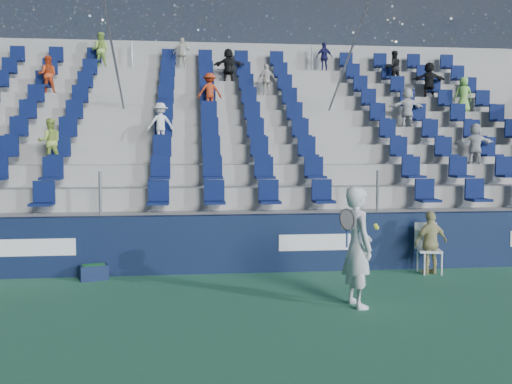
# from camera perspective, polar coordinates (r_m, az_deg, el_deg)

# --- Properties ---
(ground) EXTENTS (70.00, 70.00, 0.00)m
(ground) POSITION_cam_1_polar(r_m,az_deg,el_deg) (9.02, 0.77, -12.10)
(ground) COLOR #31734E
(ground) RESTS_ON ground
(sponsor_wall) EXTENTS (24.00, 0.32, 1.20)m
(sponsor_wall) POSITION_cam_1_polar(r_m,az_deg,el_deg) (11.95, -1.14, -5.16)
(sponsor_wall) COLOR #0F1B39
(sponsor_wall) RESTS_ON ground
(grandstand) EXTENTS (24.00, 8.17, 6.63)m
(grandstand) POSITION_cam_1_polar(r_m,az_deg,el_deg) (16.88, -2.77, 2.76)
(grandstand) COLOR #9C9C97
(grandstand) RESTS_ON ground
(tennis_player) EXTENTS (0.69, 0.78, 1.96)m
(tennis_player) POSITION_cam_1_polar(r_m,az_deg,el_deg) (9.38, 10.13, -5.38)
(tennis_player) COLOR silver
(tennis_player) RESTS_ON ground
(line_judge_chair) EXTENTS (0.54, 0.56, 1.03)m
(line_judge_chair) POSITION_cam_1_polar(r_m,az_deg,el_deg) (12.41, 16.78, -5.04)
(line_judge_chair) COLOR white
(line_judge_chair) RESTS_ON ground
(line_judge) EXTENTS (0.82, 0.48, 1.30)m
(line_judge) POSITION_cam_1_polar(r_m,az_deg,el_deg) (12.26, 17.08, -4.86)
(line_judge) COLOR tan
(line_judge) RESTS_ON ground
(ball_bin) EXTENTS (0.61, 0.50, 0.30)m
(ball_bin) POSITION_cam_1_polar(r_m,az_deg,el_deg) (11.74, -15.93, -7.65)
(ball_bin) COLOR #0F1A3A
(ball_bin) RESTS_ON ground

